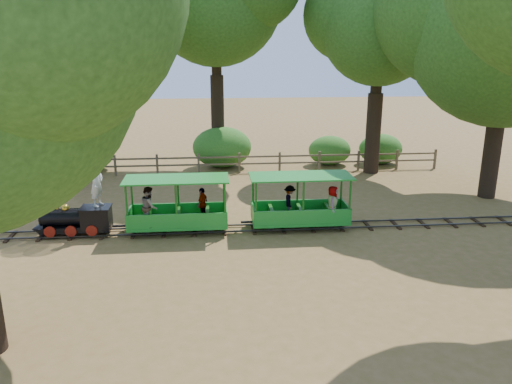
{
  "coord_description": "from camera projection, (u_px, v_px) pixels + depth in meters",
  "views": [
    {
      "loc": [
        -2.37,
        -15.93,
        6.03
      ],
      "look_at": [
        -0.87,
        0.5,
        1.19
      ],
      "focal_mm": 35.0,
      "sensor_mm": 36.0,
      "label": 1
    }
  ],
  "objects": [
    {
      "name": "locomotive",
      "position": [
        68.0,
        186.0,
        16.12
      ],
      "size": [
        2.59,
        1.22,
        2.97
      ],
      "color": "black",
      "rests_on": "ground"
    },
    {
      "name": "shrub_east",
      "position": [
        381.0,
        149.0,
        26.36
      ],
      "size": [
        2.3,
        1.77,
        1.6
      ],
      "primitive_type": "ellipsoid",
      "color": "#2D6B1E",
      "rests_on": "ground"
    },
    {
      "name": "oak_nw",
      "position": [
        54.0,
        3.0,
        20.03
      ],
      "size": [
        7.81,
        6.87,
        10.51
      ],
      "color": "#2D2116",
      "rests_on": "ground"
    },
    {
      "name": "oak_ne",
      "position": [
        380.0,
        20.0,
        22.83
      ],
      "size": [
        6.79,
        5.98,
        9.62
      ],
      "color": "#2D2116",
      "rests_on": "ground"
    },
    {
      "name": "oak_e",
      "position": [
        508.0,
        16.0,
        18.87
      ],
      "size": [
        9.52,
        8.38,
        10.53
      ],
      "color": "#2D2116",
      "rests_on": "ground"
    },
    {
      "name": "track",
      "position": [
        282.0,
        227.0,
        17.11
      ],
      "size": [
        22.0,
        1.0,
        0.1
      ],
      "color": "#3F3D3A",
      "rests_on": "ground"
    },
    {
      "name": "ground",
      "position": [
        282.0,
        229.0,
        17.13
      ],
      "size": [
        90.0,
        90.0,
        0.0
      ],
      "primitive_type": "plane",
      "color": "olive",
      "rests_on": "ground"
    },
    {
      "name": "fence",
      "position": [
        260.0,
        161.0,
        24.61
      ],
      "size": [
        18.1,
        0.1,
        1.0
      ],
      "color": "brown",
      "rests_on": "ground"
    },
    {
      "name": "carriage_front",
      "position": [
        174.0,
        210.0,
        16.53
      ],
      "size": [
        3.42,
        1.4,
        1.78
      ],
      "color": "#1E8B28",
      "rests_on": "track"
    },
    {
      "name": "shrub_west",
      "position": [
        89.0,
        154.0,
        25.04
      ],
      "size": [
        2.41,
        1.86,
        1.67
      ],
      "primitive_type": "ellipsoid",
      "color": "#2D6B1E",
      "rests_on": "ground"
    },
    {
      "name": "shrub_mid_w",
      "position": [
        222.0,
        147.0,
        25.56
      ],
      "size": [
        3.01,
        2.32,
        2.09
      ],
      "primitive_type": "ellipsoid",
      "color": "#2D6B1E",
      "rests_on": "ground"
    },
    {
      "name": "shrub_mid_e",
      "position": [
        330.0,
        150.0,
        26.13
      ],
      "size": [
        2.22,
        1.71,
        1.54
      ],
      "primitive_type": "ellipsoid",
      "color": "#2D6B1E",
      "rests_on": "ground"
    },
    {
      "name": "carriage_rear",
      "position": [
        303.0,
        207.0,
        16.97
      ],
      "size": [
        3.42,
        1.4,
        1.78
      ],
      "color": "#1E8B28",
      "rests_on": "track"
    }
  ]
}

